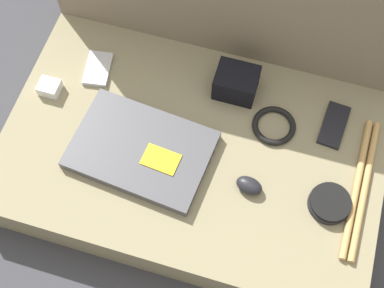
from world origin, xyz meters
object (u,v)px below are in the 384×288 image
at_px(phone_black, 334,125).
at_px(charger_brick, 50,88).
at_px(computer_mouse, 249,185).
at_px(laptop, 141,150).
at_px(speaker_puck, 330,203).
at_px(camera_pouch, 236,83).
at_px(phone_silver, 98,69).

distance_m(phone_black, charger_brick, 0.76).
bearing_deg(computer_mouse, phone_black, 64.49).
height_order(laptop, charger_brick, same).
height_order(laptop, speaker_puck, laptop).
bearing_deg(phone_black, charger_brick, -166.53).
distance_m(speaker_puck, charger_brick, 0.78).
xyz_separation_m(phone_black, charger_brick, (-0.75, -0.11, 0.01)).
bearing_deg(speaker_puck, laptop, 179.42).
bearing_deg(computer_mouse, camera_pouch, 122.27).
distance_m(laptop, camera_pouch, 0.31).
distance_m(computer_mouse, phone_black, 0.29).
xyz_separation_m(computer_mouse, charger_brick, (-0.58, 0.12, -0.00)).
bearing_deg(camera_pouch, laptop, -126.52).
bearing_deg(phone_silver, camera_pouch, -2.00).
height_order(laptop, phone_black, laptop).
height_order(phone_black, charger_brick, charger_brick).
relative_size(laptop, phone_silver, 3.15).
height_order(phone_silver, charger_brick, charger_brick).
xyz_separation_m(speaker_puck, phone_silver, (-0.68, 0.21, -0.01)).
bearing_deg(phone_black, phone_silver, -173.81).
bearing_deg(computer_mouse, laptop, -172.43).
bearing_deg(charger_brick, computer_mouse, -11.77).
distance_m(computer_mouse, camera_pouch, 0.28).
relative_size(laptop, charger_brick, 6.60).
relative_size(laptop, phone_black, 2.73).
height_order(laptop, camera_pouch, camera_pouch).
height_order(speaker_puck, phone_black, speaker_puck).
distance_m(phone_silver, phone_black, 0.65).
relative_size(phone_silver, phone_black, 0.86).
height_order(computer_mouse, camera_pouch, camera_pouch).
relative_size(phone_silver, charger_brick, 2.09).
xyz_separation_m(computer_mouse, speaker_puck, (0.20, 0.01, -0.00)).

